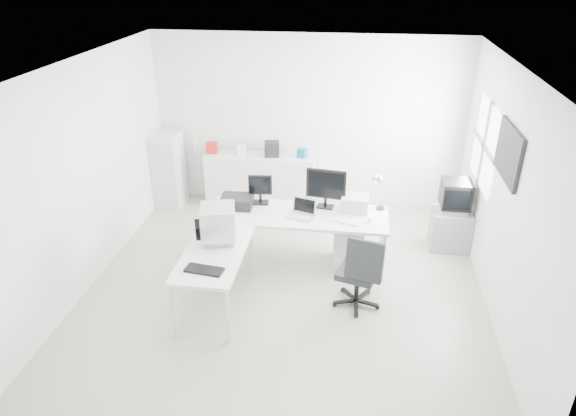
# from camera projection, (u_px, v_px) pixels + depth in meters

# --- Properties ---
(floor) EXTENTS (5.00, 5.00, 0.01)m
(floor) POSITION_uv_depth(u_px,v_px,m) (286.00, 283.00, 6.71)
(floor) COLOR beige
(floor) RESTS_ON ground
(ceiling) EXTENTS (5.00, 5.00, 0.01)m
(ceiling) POSITION_uv_depth(u_px,v_px,m) (285.00, 65.00, 5.46)
(ceiling) COLOR white
(ceiling) RESTS_ON back_wall
(back_wall) EXTENTS (5.00, 0.02, 2.80)m
(back_wall) POSITION_uv_depth(u_px,v_px,m) (307.00, 123.00, 8.30)
(back_wall) COLOR white
(back_wall) RESTS_ON floor
(left_wall) EXTENTS (0.02, 5.00, 2.80)m
(left_wall) POSITION_uv_depth(u_px,v_px,m) (87.00, 174.00, 6.39)
(left_wall) COLOR white
(left_wall) RESTS_ON floor
(right_wall) EXTENTS (0.02, 5.00, 2.80)m
(right_wall) POSITION_uv_depth(u_px,v_px,m) (505.00, 198.00, 5.78)
(right_wall) COLOR white
(right_wall) RESTS_ON floor
(window) EXTENTS (0.02, 1.20, 1.10)m
(window) POSITION_uv_depth(u_px,v_px,m) (485.00, 145.00, 6.75)
(window) COLOR white
(window) RESTS_ON right_wall
(wall_picture) EXTENTS (0.04, 0.90, 0.60)m
(wall_picture) POSITION_uv_depth(u_px,v_px,m) (509.00, 153.00, 5.65)
(wall_picture) COLOR black
(wall_picture) RESTS_ON right_wall
(main_desk) EXTENTS (2.40, 0.80, 0.75)m
(main_desk) POSITION_uv_depth(u_px,v_px,m) (297.00, 238.00, 7.01)
(main_desk) COLOR silver
(main_desk) RESTS_ON floor
(side_desk) EXTENTS (0.70, 1.40, 0.75)m
(side_desk) POSITION_uv_depth(u_px,v_px,m) (216.00, 279.00, 6.14)
(side_desk) COLOR silver
(side_desk) RESTS_ON floor
(drawer_pedestal) EXTENTS (0.40, 0.50, 0.60)m
(drawer_pedestal) POSITION_uv_depth(u_px,v_px,m) (349.00, 245.00, 7.01)
(drawer_pedestal) COLOR silver
(drawer_pedestal) RESTS_ON floor
(inkjet_printer) EXTENTS (0.44, 0.35, 0.15)m
(inkjet_printer) POSITION_uv_depth(u_px,v_px,m) (237.00, 202.00, 7.00)
(inkjet_printer) COLOR black
(inkjet_printer) RESTS_ON main_desk
(lcd_monitor_small) EXTENTS (0.34, 0.21, 0.41)m
(lcd_monitor_small) POSITION_uv_depth(u_px,v_px,m) (260.00, 190.00, 7.04)
(lcd_monitor_small) COLOR black
(lcd_monitor_small) RESTS_ON main_desk
(lcd_monitor_large) EXTENTS (0.57, 0.29, 0.56)m
(lcd_monitor_large) POSITION_uv_depth(u_px,v_px,m) (326.00, 188.00, 6.90)
(lcd_monitor_large) COLOR black
(lcd_monitor_large) RESTS_ON main_desk
(laptop) EXTENTS (0.37, 0.38, 0.20)m
(laptop) POSITION_uv_depth(u_px,v_px,m) (301.00, 211.00, 6.71)
(laptop) COLOR #B7B7BA
(laptop) RESTS_ON main_desk
(white_keyboard) EXTENTS (0.42, 0.25, 0.02)m
(white_keyboard) POSITION_uv_depth(u_px,v_px,m) (346.00, 222.00, 6.63)
(white_keyboard) COLOR silver
(white_keyboard) RESTS_ON main_desk
(white_mouse) EXTENTS (0.06, 0.06, 0.06)m
(white_mouse) POSITION_uv_depth(u_px,v_px,m) (370.00, 220.00, 6.63)
(white_mouse) COLOR silver
(white_mouse) RESTS_ON main_desk
(laser_printer) EXTENTS (0.37, 0.32, 0.20)m
(laser_printer) POSITION_uv_depth(u_px,v_px,m) (355.00, 203.00, 6.90)
(laser_printer) COLOR #B7B7B7
(laser_printer) RESTS_ON main_desk
(desk_lamp) EXTENTS (0.20, 0.20, 0.52)m
(desk_lamp) POSITION_uv_depth(u_px,v_px,m) (382.00, 192.00, 6.86)
(desk_lamp) COLOR silver
(desk_lamp) RESTS_ON main_desk
(crt_monitor) EXTENTS (0.49, 0.49, 0.47)m
(crt_monitor) POSITION_uv_depth(u_px,v_px,m) (218.00, 224.00, 6.09)
(crt_monitor) COLOR #B7B7BA
(crt_monitor) RESTS_ON side_desk
(black_keyboard) EXTENTS (0.44, 0.22, 0.03)m
(black_keyboard) POSITION_uv_depth(u_px,v_px,m) (204.00, 270.00, 5.62)
(black_keyboard) COLOR black
(black_keyboard) RESTS_ON side_desk
(office_chair) EXTENTS (0.72, 0.72, 1.01)m
(office_chair) POSITION_uv_depth(u_px,v_px,m) (358.00, 269.00, 6.10)
(office_chair) COLOR #232528
(office_chair) RESTS_ON floor
(tv_cabinet) EXTENTS (0.54, 0.45, 0.59)m
(tv_cabinet) POSITION_uv_depth(u_px,v_px,m) (450.00, 229.00, 7.39)
(tv_cabinet) COLOR gray
(tv_cabinet) RESTS_ON floor
(crt_tv) EXTENTS (0.50, 0.48, 0.45)m
(crt_tv) POSITION_uv_depth(u_px,v_px,m) (455.00, 197.00, 7.16)
(crt_tv) COLOR black
(crt_tv) RESTS_ON tv_cabinet
(sideboard) EXTENTS (1.81, 0.45, 0.90)m
(sideboard) POSITION_uv_depth(u_px,v_px,m) (261.00, 180.00, 8.58)
(sideboard) COLOR silver
(sideboard) RESTS_ON floor
(clutter_box_a) EXTENTS (0.19, 0.17, 0.18)m
(clutter_box_a) POSITION_uv_depth(u_px,v_px,m) (212.00, 148.00, 8.44)
(clutter_box_a) COLOR #A71D17
(clutter_box_a) RESTS_ON sideboard
(clutter_box_b) EXTENTS (0.17, 0.15, 0.15)m
(clutter_box_b) POSITION_uv_depth(u_px,v_px,m) (242.00, 150.00, 8.39)
(clutter_box_b) COLOR silver
(clutter_box_b) RESTS_ON sideboard
(clutter_box_c) EXTENTS (0.27, 0.25, 0.24)m
(clutter_box_c) POSITION_uv_depth(u_px,v_px,m) (272.00, 149.00, 8.30)
(clutter_box_c) COLOR black
(clutter_box_c) RESTS_ON sideboard
(clutter_box_d) EXTENTS (0.18, 0.17, 0.15)m
(clutter_box_d) POSITION_uv_depth(u_px,v_px,m) (302.00, 153.00, 8.26)
(clutter_box_d) COLOR #16559D
(clutter_box_d) RESTS_ON sideboard
(clutter_bottle) EXTENTS (0.07, 0.07, 0.22)m
(clutter_bottle) POSITION_uv_depth(u_px,v_px,m) (195.00, 145.00, 8.50)
(clutter_bottle) COLOR silver
(clutter_bottle) RESTS_ON sideboard
(filing_cabinet) EXTENTS (0.44, 0.52, 1.25)m
(filing_cabinet) POSITION_uv_depth(u_px,v_px,m) (169.00, 169.00, 8.57)
(filing_cabinet) COLOR silver
(filing_cabinet) RESTS_ON floor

